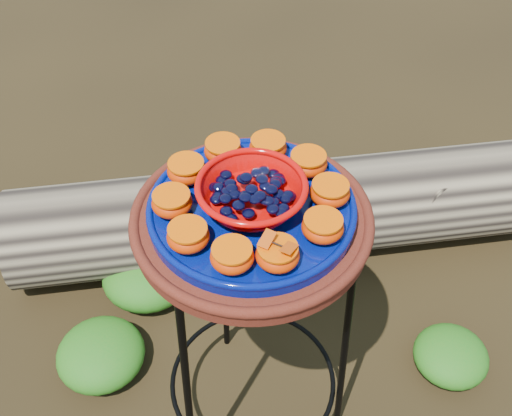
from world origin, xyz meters
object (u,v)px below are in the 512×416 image
object	(u,v)px
cobalt_plate	(252,210)
driftwood_log	(276,212)
red_bowl	(252,195)
terracotta_saucer	(252,222)
plant_stand	(253,334)

from	to	relation	value
cobalt_plate	driftwood_log	distance (m)	0.84
red_bowl	cobalt_plate	bearing A→B (deg)	0.00
terracotta_saucer	driftwood_log	distance (m)	0.81
cobalt_plate	terracotta_saucer	bearing A→B (deg)	0.00
driftwood_log	cobalt_plate	bearing A→B (deg)	-117.03
terracotta_saucer	cobalt_plate	size ratio (longest dim) A/B	1.17
cobalt_plate	plant_stand	bearing A→B (deg)	0.00
red_bowl	driftwood_log	distance (m)	0.86
driftwood_log	terracotta_saucer	bearing A→B (deg)	-117.03
plant_stand	red_bowl	distance (m)	0.44
cobalt_plate	red_bowl	size ratio (longest dim) A/B	2.00
plant_stand	terracotta_saucer	world-z (taller)	terracotta_saucer
cobalt_plate	red_bowl	world-z (taller)	red_bowl
cobalt_plate	driftwood_log	world-z (taller)	cobalt_plate
plant_stand	driftwood_log	xyz separation A→B (m)	(0.27, 0.52, -0.20)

